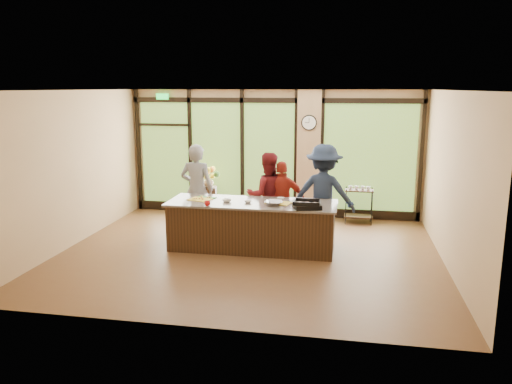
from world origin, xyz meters
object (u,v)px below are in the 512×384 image
at_px(island_base, 252,226).
at_px(bar_cart, 359,201).
at_px(roasting_pan, 307,206).
at_px(flower_stand, 209,202).
at_px(cook_left, 197,190).
at_px(cook_right, 324,193).

bearing_deg(island_base, bar_cart, 47.78).
bearing_deg(roasting_pan, flower_stand, 116.44).
height_order(cook_left, cook_right, cook_right).
relative_size(cook_right, flower_stand, 2.69).
bearing_deg(island_base, cook_right, 30.03).
bearing_deg(bar_cart, island_base, -131.94).
bearing_deg(flower_stand, cook_left, -92.54).
height_order(cook_right, flower_stand, cook_right).
distance_m(flower_stand, bar_cart, 3.53).
bearing_deg(roasting_pan, cook_right, 58.59).
relative_size(roasting_pan, bar_cart, 0.54).
bearing_deg(cook_left, flower_stand, -82.72).
distance_m(cook_right, flower_stand, 3.20).
xyz_separation_m(cook_right, roasting_pan, (-0.24, -1.08, -0.02)).
height_order(roasting_pan, flower_stand, roasting_pan).
bearing_deg(bar_cart, cook_left, -155.87).
bearing_deg(bar_cart, flower_stand, -178.76).
xyz_separation_m(island_base, cook_left, (-1.32, 0.77, 0.52)).
bearing_deg(cook_left, cook_right, -179.36).
xyz_separation_m(roasting_pan, flower_stand, (-2.55, 2.52, -0.60)).
height_order(cook_left, flower_stand, cook_left).
distance_m(cook_left, cook_right, 2.63).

